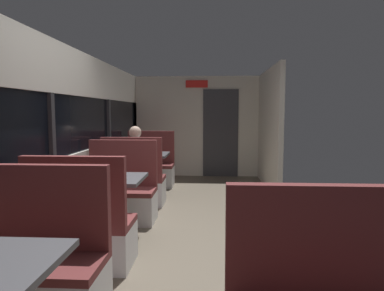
% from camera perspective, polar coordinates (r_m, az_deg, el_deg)
% --- Properties ---
extents(ground_plane, '(3.30, 9.20, 0.02)m').
position_cam_1_polar(ground_plane, '(3.97, -1.94, -16.56)').
color(ground_plane, '#665B4C').
extents(carriage_window_panel_left, '(0.09, 8.48, 2.30)m').
position_cam_1_polar(carriage_window_panel_left, '(4.09, -22.70, -0.13)').
color(carriage_window_panel_left, beige).
rests_on(carriage_window_panel_left, ground_plane).
extents(carriage_end_bulkhead, '(2.90, 0.11, 2.30)m').
position_cam_1_polar(carriage_end_bulkhead, '(7.86, 1.24, 3.11)').
color(carriage_end_bulkhead, beige).
rests_on(carriage_end_bulkhead, ground_plane).
extents(carriage_aisle_panel_right, '(0.08, 2.40, 2.30)m').
position_cam_1_polar(carriage_aisle_panel_right, '(6.76, 12.76, 2.65)').
color(carriage_aisle_panel_right, beige).
rests_on(carriage_aisle_panel_right, ground_plane).
extents(bench_near_window_facing_entry, '(0.95, 0.50, 1.10)m').
position_cam_1_polar(bench_near_window_facing_entry, '(2.83, -24.34, -19.12)').
color(bench_near_window_facing_entry, silver).
rests_on(bench_near_window_facing_entry, ground_plane).
extents(dining_table_mid_window, '(0.90, 0.70, 0.74)m').
position_cam_1_polar(dining_table_mid_window, '(4.08, -14.51, -6.56)').
color(dining_table_mid_window, '#9E9EA3').
rests_on(dining_table_mid_window, ground_plane).
extents(bench_mid_window_facing_end, '(0.95, 0.50, 1.10)m').
position_cam_1_polar(bench_mid_window_facing_end, '(3.52, -17.94, -13.87)').
color(bench_mid_window_facing_end, silver).
rests_on(bench_mid_window_facing_end, ground_plane).
extents(bench_mid_window_facing_entry, '(0.95, 0.50, 1.10)m').
position_cam_1_polar(bench_mid_window_facing_entry, '(4.80, -11.85, -8.46)').
color(bench_mid_window_facing_entry, silver).
rests_on(bench_mid_window_facing_entry, ground_plane).
extents(dining_table_far_window, '(0.90, 0.70, 0.74)m').
position_cam_1_polar(dining_table_far_window, '(6.20, -8.24, -2.27)').
color(dining_table_far_window, '#9E9EA3').
rests_on(dining_table_far_window, ground_plane).
extents(bench_far_window_facing_end, '(0.95, 0.50, 1.10)m').
position_cam_1_polar(bench_far_window_facing_end, '(5.58, -9.63, -6.43)').
color(bench_far_window_facing_end, silver).
rests_on(bench_far_window_facing_end, ground_plane).
extents(bench_far_window_facing_entry, '(0.95, 0.50, 1.10)m').
position_cam_1_polar(bench_far_window_facing_entry, '(6.92, -7.05, -4.03)').
color(bench_far_window_facing_entry, silver).
rests_on(bench_far_window_facing_entry, ground_plane).
extents(seated_passenger, '(0.47, 0.55, 1.26)m').
position_cam_1_polar(seated_passenger, '(5.61, -9.50, -4.19)').
color(seated_passenger, '#26262D').
rests_on(seated_passenger, ground_plane).
extents(coffee_cup_primary, '(0.07, 0.07, 0.09)m').
position_cam_1_polar(coffee_cup_primary, '(4.08, -13.43, -4.43)').
color(coffee_cup_primary, '#B23333').
rests_on(coffee_cup_primary, dining_table_mid_window).
extents(coffee_cup_secondary, '(0.07, 0.07, 0.09)m').
position_cam_1_polar(coffee_cup_secondary, '(6.23, -8.62, -0.89)').
color(coffee_cup_secondary, '#B23333').
rests_on(coffee_cup_secondary, dining_table_far_window).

